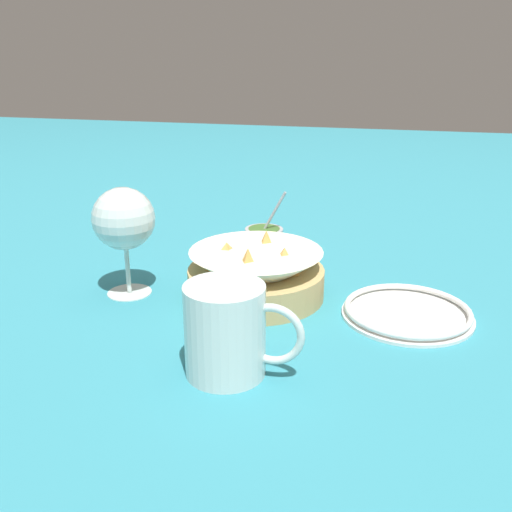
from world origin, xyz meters
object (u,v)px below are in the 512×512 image
at_px(wine_glass, 124,222).
at_px(beer_mug, 230,334).
at_px(food_basket, 256,275).
at_px(side_plate, 407,312).
at_px(sauce_cup, 264,239).

height_order(wine_glass, beer_mug, wine_glass).
relative_size(food_basket, wine_glass, 1.24).
bearing_deg(side_plate, wine_glass, -177.00).
bearing_deg(food_basket, wine_glass, -169.02).
bearing_deg(wine_glass, food_basket, 10.98).
bearing_deg(beer_mug, sauce_cup, 98.54).
relative_size(wine_glass, beer_mug, 1.23).
height_order(sauce_cup, beer_mug, sauce_cup).
relative_size(sauce_cup, beer_mug, 0.86).
bearing_deg(wine_glass, beer_mug, -39.87).
bearing_deg(sauce_cup, wine_glass, -123.07).
bearing_deg(beer_mug, wine_glass, 140.13).
distance_m(wine_glass, side_plate, 0.42).
relative_size(sauce_cup, side_plate, 0.64).
xyz_separation_m(food_basket, sauce_cup, (-0.04, 0.20, -0.01)).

